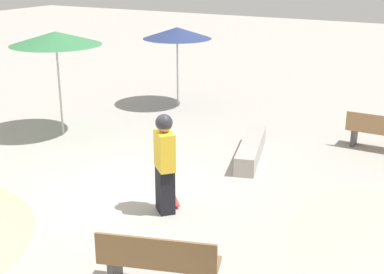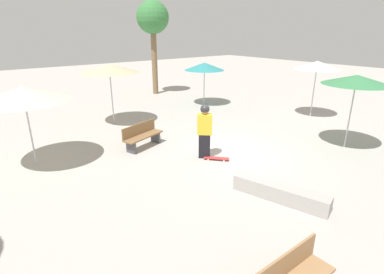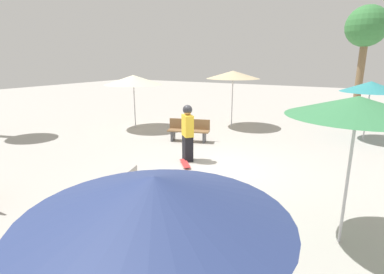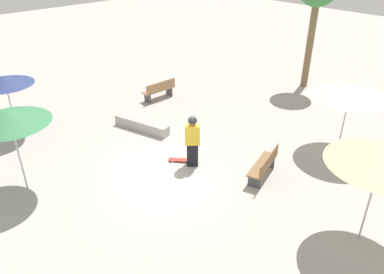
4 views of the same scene
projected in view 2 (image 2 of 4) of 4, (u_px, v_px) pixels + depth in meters
The scene contains 11 objects.
ground_plane at pixel (229, 152), 10.19m from camera, with size 60.00×60.00×0.00m, color #ADA8A0.
skater_main at pixel (205, 129), 9.50m from camera, with size 0.51×0.52×1.76m.
skateboard at pixel (216, 158), 9.58m from camera, with size 0.73×0.68×0.07m.
concrete_ledge at pixel (280, 193), 7.27m from camera, with size 2.36×1.03×0.40m.
bench_far at pixel (142, 136), 10.50m from camera, with size 0.90×1.66×0.85m.
shade_umbrella_green at pixel (357, 80), 9.86m from camera, with size 2.18×2.18×2.54m.
shade_umbrella_white at pixel (317, 65), 13.63m from camera, with size 2.04×2.04×2.60m.
shade_umbrella_teal at pixel (204, 66), 16.03m from camera, with size 2.15×2.15×2.29m.
shade_umbrella_tan at pixel (109, 68), 12.51m from camera, with size 2.45×2.45×2.59m.
shade_umbrella_cream at pixel (23, 94), 8.53m from camera, with size 2.58×2.58×2.41m.
palm_tree_left at pixel (153, 20), 18.12m from camera, with size 1.96×1.96×5.64m.
Camera 2 is at (6.60, -6.84, 3.93)m, focal length 28.00 mm.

